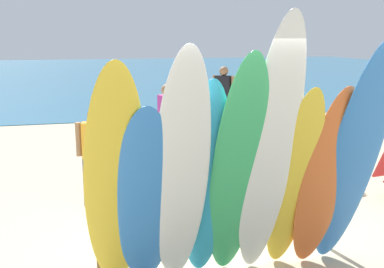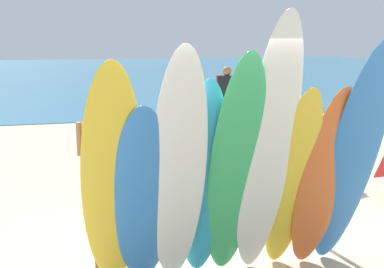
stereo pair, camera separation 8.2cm
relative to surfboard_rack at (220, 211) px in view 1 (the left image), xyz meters
The scene contains 17 objects.
ground 14.01m from the surfboard_rack, 90.00° to the left, with size 60.00×60.00×0.00m, color beige.
ocean_water 29.36m from the surfboard_rack, 90.00° to the left, with size 60.00×40.00×0.02m, color teal.
surfboard_rack is the anchor object (origin of this frame).
surfboard_yellow_0 1.48m from the surfboard_rack, 153.15° to the right, with size 0.57×0.07×2.48m, color yellow.
surfboard_blue_1 1.17m from the surfboard_rack, 148.18° to the right, with size 0.58×0.06×2.07m, color #337AD1.
surfboard_white_2 1.13m from the surfboard_rack, 131.58° to the right, with size 0.53×0.08×2.61m, color white.
surfboard_teal_3 0.81m from the surfboard_rack, 121.50° to the right, with size 0.48×0.08×2.27m, color #289EC6.
surfboard_green_4 0.89m from the surfboard_rack, 93.50° to the right, with size 0.52×0.06×2.56m, color #38B266.
surfboard_white_5 1.09m from the surfboard_rack, 69.78° to the right, with size 0.51×0.08×2.89m, color white.
surfboard_yellow_6 0.95m from the surfboard_rack, 44.59° to the right, with size 0.46×0.06×2.21m, color yellow.
surfboard_orange_7 1.20m from the surfboard_rack, 33.51° to the right, with size 0.53×0.08×2.18m, color orange.
surfboard_blue_8 1.53m from the surfboard_rack, 31.36° to the right, with size 0.54×0.07×2.70m, color #337AD1.
beachgoer_by_water 7.34m from the surfboard_rack, 71.87° to the left, with size 0.47×0.53×1.75m.
beachgoer_photographing 4.03m from the surfboard_rack, 87.33° to the left, with size 0.42×0.60×1.63m.
beachgoer_strolling 7.31m from the surfboard_rack, 95.88° to the left, with size 0.39×0.56×1.52m.
beachgoer_midbeach 2.50m from the surfboard_rack, 120.67° to the left, with size 0.56×0.25×1.49m.
beach_chair_red 3.43m from the surfboard_rack, 40.59° to the left, with size 0.68×0.77×0.84m.
Camera 1 is at (-1.54, -4.82, 2.52)m, focal length 44.29 mm.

